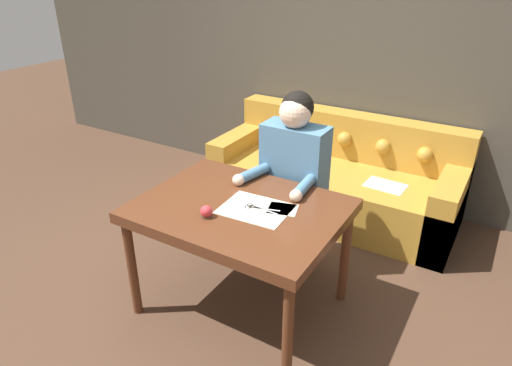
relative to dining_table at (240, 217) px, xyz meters
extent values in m
plane|color=#4C3323|center=(-0.03, 0.00, -0.69)|extent=(16.00, 16.00, 0.00)
cube|color=#474238|center=(-0.03, 1.98, 0.61)|extent=(8.00, 0.06, 2.60)
cube|color=#562D19|center=(0.00, 0.00, 0.04)|extent=(1.23, 0.94, 0.07)
cylinder|color=#562D19|center=(-0.55, -0.41, -0.34)|extent=(0.06, 0.06, 0.70)
cylinder|color=#562D19|center=(0.55, -0.41, -0.34)|extent=(0.06, 0.06, 0.70)
cylinder|color=#562D19|center=(-0.55, 0.41, -0.34)|extent=(0.06, 0.06, 0.70)
cylinder|color=#562D19|center=(0.55, 0.41, -0.34)|extent=(0.06, 0.06, 0.70)
cube|color=#B7842D|center=(0.03, 1.49, -0.47)|extent=(2.16, 0.89, 0.44)
cube|color=#B7842D|center=(0.03, 1.82, -0.05)|extent=(2.16, 0.22, 0.41)
cube|color=#B7842D|center=(-0.95, 1.49, -0.39)|extent=(0.20, 0.89, 0.60)
cube|color=#B7842D|center=(1.00, 1.49, -0.39)|extent=(0.20, 0.89, 0.60)
sphere|color=#B7842D|center=(-0.68, 1.69, -0.05)|extent=(0.13, 0.13, 0.13)
sphere|color=#B7842D|center=(-0.33, 1.69, -0.05)|extent=(0.13, 0.13, 0.13)
sphere|color=#B7842D|center=(0.03, 1.69, -0.05)|extent=(0.13, 0.13, 0.13)
sphere|color=#B7842D|center=(0.38, 1.69, -0.05)|extent=(0.13, 0.13, 0.13)
sphere|color=#B7842D|center=(0.73, 1.69, -0.05)|extent=(0.13, 0.13, 0.13)
cube|color=white|center=(0.52, 1.38, -0.25)|extent=(0.33, 0.24, 0.00)
cylinder|color=#33281E|center=(0.06, 0.61, -0.45)|extent=(0.28, 0.28, 0.49)
cube|color=teal|center=(0.06, 0.61, 0.11)|extent=(0.45, 0.22, 0.62)
sphere|color=beige|center=(0.06, 0.59, 0.51)|extent=(0.22, 0.22, 0.22)
sphere|color=black|center=(0.06, 0.62, 0.54)|extent=(0.22, 0.22, 0.22)
cylinder|color=teal|center=(-0.13, 0.36, 0.11)|extent=(0.13, 0.28, 0.07)
sphere|color=beige|center=(-0.16, 0.23, 0.11)|extent=(0.08, 0.08, 0.08)
cylinder|color=teal|center=(0.25, 0.36, 0.11)|extent=(0.09, 0.28, 0.07)
sphere|color=beige|center=(0.26, 0.23, 0.11)|extent=(0.08, 0.08, 0.08)
cube|color=beige|center=(0.11, 0.01, 0.08)|extent=(0.42, 0.34, 0.00)
cube|color=beige|center=(0.25, 0.09, 0.08)|extent=(0.21, 0.19, 0.00)
cube|color=silver|center=(0.19, 0.04, 0.08)|extent=(0.12, 0.05, 0.00)
cube|color=black|center=(0.09, 0.02, 0.08)|extent=(0.08, 0.03, 0.00)
torus|color=black|center=(0.06, 0.01, 0.08)|extent=(0.04, 0.04, 0.01)
cube|color=silver|center=(0.19, 0.02, 0.08)|extent=(0.12, 0.02, 0.00)
cube|color=black|center=(0.09, 0.03, 0.08)|extent=(0.08, 0.02, 0.00)
torus|color=black|center=(0.05, 0.03, 0.08)|extent=(0.04, 0.04, 0.01)
cylinder|color=silver|center=(0.13, 0.03, 0.08)|extent=(0.01, 0.01, 0.01)
cylinder|color=#4C3828|center=(-0.09, -0.21, 0.08)|extent=(0.06, 0.06, 0.01)
sphere|color=red|center=(-0.09, -0.21, 0.11)|extent=(0.07, 0.07, 0.07)
camera|label=1|loc=(1.32, -2.01, 1.43)|focal=32.00mm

